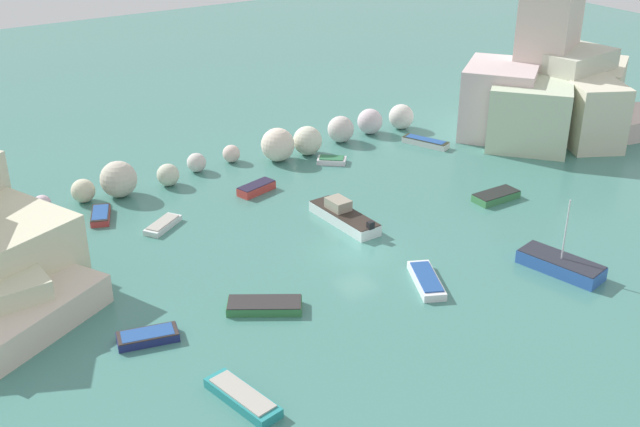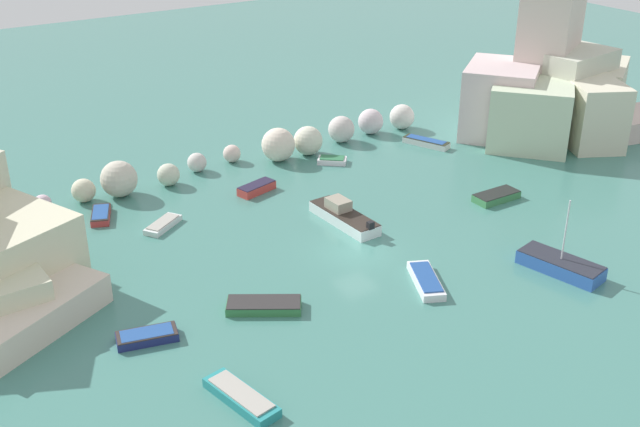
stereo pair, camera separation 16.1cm
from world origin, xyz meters
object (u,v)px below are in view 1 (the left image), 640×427
object	(u,v)px
moored_boat_5	(163,225)
moored_boat_6	(343,216)
moored_boat_2	(426,142)
moored_boat_8	(101,215)
moored_boat_10	(243,397)
moored_boat_11	(256,188)
moored_boat_3	(148,336)
moored_boat_9	(265,306)
moored_boat_0	(332,160)
moored_boat_4	(496,196)
moored_boat_1	(561,265)
moored_boat_7	(426,280)

from	to	relation	value
moored_boat_5	moored_boat_6	size ratio (longest dim) A/B	0.52
moored_boat_2	moored_boat_6	bearing A→B (deg)	98.09
moored_boat_6	moored_boat_8	size ratio (longest dim) A/B	1.93
moored_boat_10	moored_boat_11	world-z (taller)	moored_boat_11
moored_boat_3	moored_boat_10	xyz separation A→B (m)	(1.92, -7.14, 0.01)
moored_boat_5	moored_boat_9	distance (m)	12.81
moored_boat_0	moored_boat_4	world-z (taller)	moored_boat_4
moored_boat_1	moored_boat_10	world-z (taller)	moored_boat_1
moored_boat_3	moored_boat_10	bearing A→B (deg)	118.38
moored_boat_10	moored_boat_6	bearing A→B (deg)	120.30
moored_boat_3	moored_boat_7	world-z (taller)	moored_boat_7
moored_boat_8	moored_boat_9	world-z (taller)	moored_boat_9
moored_boat_0	moored_boat_6	xyz separation A→B (m)	(-5.36, -9.63, 0.29)
moored_boat_0	moored_boat_2	distance (m)	9.15
moored_boat_0	moored_boat_7	xyz separation A→B (m)	(-5.83, -19.14, 0.03)
moored_boat_1	moored_boat_3	bearing A→B (deg)	61.43
moored_boat_5	moored_boat_0	bearing A→B (deg)	-21.93
moored_boat_6	moored_boat_4	bearing A→B (deg)	-107.02
moored_boat_4	moored_boat_9	bearing A→B (deg)	9.97
moored_boat_11	moored_boat_7	bearing A→B (deg)	81.49
moored_boat_7	moored_boat_9	bearing A→B (deg)	98.54
moored_boat_9	moored_boat_11	size ratio (longest dim) A/B	1.38
moored_boat_3	moored_boat_11	distance (m)	19.71
moored_boat_10	moored_boat_11	bearing A→B (deg)	138.43
moored_boat_9	moored_boat_1	bearing A→B (deg)	-167.04
moored_boat_5	moored_boat_11	bearing A→B (deg)	-22.43
moored_boat_3	moored_boat_8	bearing A→B (deg)	-86.30
moored_boat_9	moored_boat_3	bearing A→B (deg)	26.14
moored_boat_2	moored_boat_10	distance (m)	36.47
moored_boat_9	moored_boat_10	size ratio (longest dim) A/B	0.97
moored_boat_0	moored_boat_9	bearing A→B (deg)	-93.09
moored_boat_9	moored_boat_10	world-z (taller)	moored_boat_10
moored_boat_2	moored_boat_6	xyz separation A→B (m)	(-14.46, -8.64, 0.23)
moored_boat_11	moored_boat_0	bearing A→B (deg)	177.43
moored_boat_4	moored_boat_10	world-z (taller)	same
moored_boat_1	moored_boat_11	size ratio (longest dim) A/B	1.70
moored_boat_3	moored_boat_5	world-z (taller)	moored_boat_3
moored_boat_8	moored_boat_10	bearing A→B (deg)	19.37
moored_boat_0	moored_boat_8	world-z (taller)	moored_boat_8
moored_boat_3	moored_boat_4	xyz separation A→B (m)	(28.23, 3.19, 0.01)
moored_boat_1	moored_boat_11	xyz separation A→B (m)	(-10.09, 20.51, -0.13)
moored_boat_4	moored_boat_10	distance (m)	28.27
moored_boat_6	moored_boat_0	bearing A→B (deg)	-32.02
moored_boat_0	moored_boat_4	xyz separation A→B (m)	(6.23, -12.54, 0.06)
moored_boat_2	moored_boat_9	size ratio (longest dim) A/B	0.96
moored_boat_1	moored_boat_8	xyz separation A→B (m)	(-21.42, 22.42, -0.19)
moored_boat_1	moored_boat_7	size ratio (longest dim) A/B	1.26
moored_boat_2	moored_boat_4	bearing A→B (deg)	143.29
moored_boat_7	moored_boat_8	world-z (taller)	moored_boat_7
moored_boat_5	moored_boat_10	bearing A→B (deg)	-135.91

